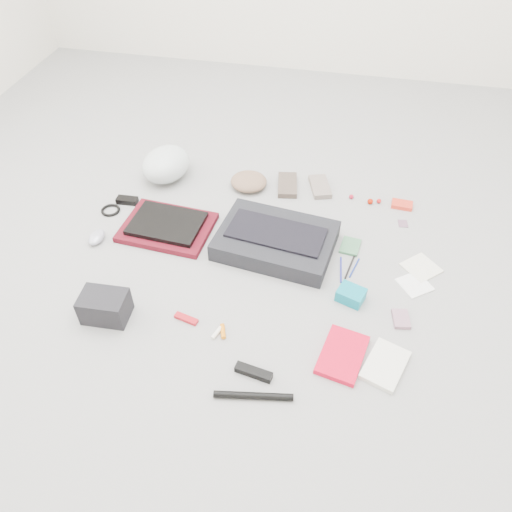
% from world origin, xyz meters
% --- Properties ---
extents(ground_plane, '(4.00, 4.00, 0.00)m').
position_xyz_m(ground_plane, '(0.00, 0.00, 0.00)').
color(ground_plane, gray).
extents(messenger_bag, '(0.55, 0.43, 0.09)m').
position_xyz_m(messenger_bag, '(0.07, 0.12, 0.04)').
color(messenger_bag, black).
rests_on(messenger_bag, ground_plane).
extents(bag_flap, '(0.45, 0.25, 0.01)m').
position_xyz_m(bag_flap, '(0.07, 0.12, 0.09)').
color(bag_flap, black).
rests_on(bag_flap, messenger_bag).
extents(laptop_sleeve, '(0.43, 0.34, 0.03)m').
position_xyz_m(laptop_sleeve, '(-0.46, 0.14, 0.01)').
color(laptop_sleeve, '#530B16').
rests_on(laptop_sleeve, ground_plane).
extents(laptop, '(0.34, 0.26, 0.02)m').
position_xyz_m(laptop, '(-0.46, 0.14, 0.04)').
color(laptop, black).
rests_on(laptop, laptop_sleeve).
extents(bike_helmet, '(0.30, 0.34, 0.17)m').
position_xyz_m(bike_helmet, '(-0.59, 0.54, 0.08)').
color(bike_helmet, silver).
rests_on(bike_helmet, ground_plane).
extents(beanie, '(0.20, 0.19, 0.07)m').
position_xyz_m(beanie, '(-0.15, 0.55, 0.03)').
color(beanie, '#7F5F4B').
rests_on(beanie, ground_plane).
extents(mitten_left, '(0.13, 0.21, 0.03)m').
position_xyz_m(mitten_left, '(0.04, 0.58, 0.01)').
color(mitten_left, brown).
rests_on(mitten_left, ground_plane).
extents(mitten_right, '(0.14, 0.20, 0.03)m').
position_xyz_m(mitten_right, '(0.21, 0.61, 0.01)').
color(mitten_right, gray).
rests_on(mitten_right, ground_plane).
extents(power_brick, '(0.11, 0.05, 0.03)m').
position_xyz_m(power_brick, '(-0.72, 0.29, 0.01)').
color(power_brick, black).
rests_on(power_brick, ground_plane).
extents(cable_coil, '(0.10, 0.10, 0.01)m').
position_xyz_m(cable_coil, '(-0.78, 0.21, 0.01)').
color(cable_coil, black).
rests_on(cable_coil, ground_plane).
extents(mouse, '(0.06, 0.11, 0.04)m').
position_xyz_m(mouse, '(-0.75, -0.00, 0.02)').
color(mouse, '#9B9CB0').
rests_on(mouse, ground_plane).
extents(camera_bag, '(0.19, 0.13, 0.12)m').
position_xyz_m(camera_bag, '(-0.52, -0.41, 0.06)').
color(camera_bag, black).
rests_on(camera_bag, ground_plane).
extents(multitool, '(0.10, 0.05, 0.02)m').
position_xyz_m(multitool, '(-0.21, -0.36, 0.01)').
color(multitool, maroon).
rests_on(multitool, ground_plane).
extents(toiletry_tube_white, '(0.04, 0.06, 0.02)m').
position_xyz_m(toiletry_tube_white, '(-0.07, -0.40, 0.01)').
color(toiletry_tube_white, silver).
rests_on(toiletry_tube_white, ground_plane).
extents(toiletry_tube_orange, '(0.04, 0.07, 0.02)m').
position_xyz_m(toiletry_tube_orange, '(-0.05, -0.39, 0.01)').
color(toiletry_tube_orange, orange).
rests_on(toiletry_tube_orange, ground_plane).
extents(u_lock, '(0.14, 0.06, 0.03)m').
position_xyz_m(u_lock, '(0.11, -0.55, 0.01)').
color(u_lock, black).
rests_on(u_lock, ground_plane).
extents(bike_pump, '(0.28, 0.07, 0.03)m').
position_xyz_m(bike_pump, '(0.13, -0.64, 0.01)').
color(bike_pump, black).
rests_on(bike_pump, ground_plane).
extents(book_red, '(0.19, 0.25, 0.02)m').
position_xyz_m(book_red, '(0.41, -0.41, 0.01)').
color(book_red, red).
rests_on(book_red, ground_plane).
extents(book_white, '(0.19, 0.23, 0.02)m').
position_xyz_m(book_white, '(0.57, -0.42, 0.01)').
color(book_white, silver).
rests_on(book_white, ground_plane).
extents(notepad, '(0.10, 0.12, 0.01)m').
position_xyz_m(notepad, '(0.40, 0.20, 0.01)').
color(notepad, '#3C6E4A').
rests_on(notepad, ground_plane).
extents(pen_blue, '(0.02, 0.15, 0.01)m').
position_xyz_m(pen_blue, '(0.37, 0.04, 0.00)').
color(pen_blue, navy).
rests_on(pen_blue, ground_plane).
extents(pen_black, '(0.04, 0.15, 0.01)m').
position_xyz_m(pen_black, '(0.41, 0.06, 0.00)').
color(pen_black, black).
rests_on(pen_black, ground_plane).
extents(pen_navy, '(0.04, 0.12, 0.01)m').
position_xyz_m(pen_navy, '(0.43, 0.06, 0.00)').
color(pen_navy, navy).
rests_on(pen_navy, ground_plane).
extents(accordion_wallet, '(0.13, 0.12, 0.05)m').
position_xyz_m(accordion_wallet, '(0.42, -0.12, 0.03)').
color(accordion_wallet, '#087F98').
rests_on(accordion_wallet, ground_plane).
extents(card_deck, '(0.08, 0.10, 0.02)m').
position_xyz_m(card_deck, '(0.63, -0.19, 0.01)').
color(card_deck, gray).
rests_on(card_deck, ground_plane).
extents(napkin_top, '(0.19, 0.19, 0.01)m').
position_xyz_m(napkin_top, '(0.71, 0.12, 0.00)').
color(napkin_top, beige).
rests_on(napkin_top, ground_plane).
extents(napkin_bottom, '(0.17, 0.17, 0.01)m').
position_xyz_m(napkin_bottom, '(0.68, 0.02, 0.00)').
color(napkin_bottom, white).
rests_on(napkin_bottom, ground_plane).
extents(lollipop_a, '(0.03, 0.03, 0.02)m').
position_xyz_m(lollipop_a, '(0.38, 0.56, 0.01)').
color(lollipop_a, '#A41128').
rests_on(lollipop_a, ground_plane).
extents(lollipop_b, '(0.03, 0.03, 0.03)m').
position_xyz_m(lollipop_b, '(0.47, 0.54, 0.01)').
color(lollipop_b, '#9C1200').
rests_on(lollipop_b, ground_plane).
extents(lollipop_c, '(0.03, 0.03, 0.02)m').
position_xyz_m(lollipop_c, '(0.51, 0.55, 0.01)').
color(lollipop_c, red).
rests_on(lollipop_c, ground_plane).
extents(altoids_tin, '(0.11, 0.07, 0.02)m').
position_xyz_m(altoids_tin, '(0.63, 0.55, 0.01)').
color(altoids_tin, red).
rests_on(altoids_tin, ground_plane).
extents(stamp_sheet, '(0.05, 0.06, 0.00)m').
position_xyz_m(stamp_sheet, '(0.63, 0.41, 0.00)').
color(stamp_sheet, '#775269').
rests_on(stamp_sheet, ground_plane).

